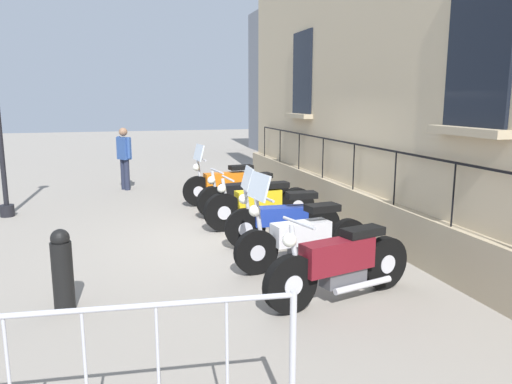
# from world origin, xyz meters

# --- Properties ---
(ground_plane) EXTENTS (60.00, 60.00, 0.00)m
(ground_plane) POSITION_xyz_m (0.00, 0.00, 0.00)
(ground_plane) COLOR gray
(building_facade) EXTENTS (0.82, 13.15, 7.44)m
(building_facade) POSITION_xyz_m (-2.46, -0.00, 3.61)
(building_facade) COLOR #C6B28E
(building_facade) RESTS_ON ground_plane
(motorcycle_orange) EXTENTS (2.09, 0.65, 1.39)m
(motorcycle_orange) POSITION_xyz_m (-0.32, -2.87, 0.46)
(motorcycle_orange) COLOR black
(motorcycle_orange) RESTS_ON ground_plane
(motorcycle_black) EXTENTS (2.07, 0.71, 0.97)m
(motorcycle_black) POSITION_xyz_m (-0.45, -1.67, 0.41)
(motorcycle_black) COLOR black
(motorcycle_black) RESTS_ON ground_plane
(motorcycle_yellow) EXTENTS (2.19, 0.63, 0.99)m
(motorcycle_yellow) POSITION_xyz_m (-0.46, -0.60, 0.43)
(motorcycle_yellow) COLOR black
(motorcycle_yellow) RESTS_ON ground_plane
(motorcycle_blue) EXTENTS (1.94, 0.64, 1.32)m
(motorcycle_blue) POSITION_xyz_m (-0.46, 0.65, 0.44)
(motorcycle_blue) COLOR black
(motorcycle_blue) RESTS_ON ground_plane
(motorcycle_white) EXTENTS (2.13, 0.66, 1.41)m
(motorcycle_white) POSITION_xyz_m (-0.41, 1.69, 0.44)
(motorcycle_white) COLOR black
(motorcycle_white) RESTS_ON ground_plane
(motorcycle_maroon) EXTENTS (2.08, 0.76, 1.05)m
(motorcycle_maroon) POSITION_xyz_m (-0.41, 2.92, 0.44)
(motorcycle_maroon) COLOR black
(motorcycle_maroon) RESTS_ON ground_plane
(crowd_barrier) EXTENTS (2.43, 0.28, 1.05)m
(crowd_barrier) POSITION_xyz_m (2.12, 4.82, 0.57)
(crowd_barrier) COLOR #B7B7BF
(crowd_barrier) RESTS_ON ground_plane
(bollard) EXTENTS (0.23, 0.23, 0.96)m
(bollard) POSITION_xyz_m (2.74, 2.32, 0.48)
(bollard) COLOR black
(bollard) RESTS_ON ground_plane
(pedestrian_standing) EXTENTS (0.38, 0.46, 1.64)m
(pedestrian_standing) POSITION_xyz_m (1.87, -5.33, 0.92)
(pedestrian_standing) COLOR #23283D
(pedestrian_standing) RESTS_ON ground_plane
(distant_building) EXTENTS (3.51, 5.72, 6.24)m
(distant_building) POSITION_xyz_m (-5.99, -12.51, 3.12)
(distant_building) COLOR gray
(distant_building) RESTS_ON ground_plane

